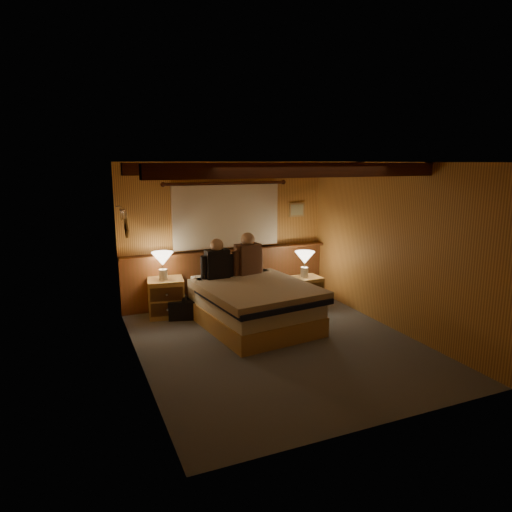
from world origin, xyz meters
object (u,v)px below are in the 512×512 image
lamp_left (163,260)px  person_left (217,262)px  bed (254,304)px  duffel_bag (185,308)px  person_right (248,257)px  nightstand_right (307,291)px  nightstand_left (166,297)px  lamp_right (305,259)px

lamp_left → person_left: 0.85m
bed → duffel_bag: 1.15m
person_right → lamp_left: bearing=154.5°
nightstand_right → person_right: person_right is taller
bed → duffel_bag: bearing=132.2°
nightstand_left → nightstand_right: bearing=-0.3°
lamp_left → person_left: (0.76, -0.37, -0.01)m
nightstand_left → duffel_bag: bearing=-33.2°
person_left → person_right: 0.54m
nightstand_right → lamp_left: size_ratio=1.12×
bed → person_right: person_right is taller
bed → duffel_bag: size_ratio=3.72×
person_right → duffel_bag: (-1.02, 0.12, -0.76)m
bed → person_left: person_left is taller
nightstand_right → nightstand_left: bearing=169.6°
lamp_right → duffel_bag: (-2.04, 0.13, -0.64)m
duffel_bag → bed: bearing=-26.5°
nightstand_left → duffel_bag: size_ratio=1.12×
bed → lamp_right: size_ratio=4.71×
nightstand_left → person_right: size_ratio=0.89×
nightstand_right → duffel_bag: nightstand_right is taller
lamp_left → person_left: size_ratio=0.68×
bed → lamp_left: (-1.14, 0.93, 0.57)m
duffel_bag → nightstand_left: bearing=152.4°
nightstand_right → duffel_bag: size_ratio=0.89×
lamp_left → nightstand_right: bearing=-8.3°
person_right → duffel_bag: bearing=161.2°
nightstand_left → lamp_left: (-0.04, -0.03, 0.61)m
nightstand_right → person_right: size_ratio=0.71×
bed → nightstand_right: bed is taller
bed → lamp_right: 1.41m
person_left → duffel_bag: (-0.48, 0.18, -0.74)m
bed → person_left: 0.88m
bed → lamp_left: size_ratio=4.70×
lamp_left → person_right: person_right is taller
nightstand_left → duffel_bag: 0.36m
nightstand_left → person_left: person_left is taller
bed → nightstand_right: (1.23, 0.59, -0.09)m
nightstand_left → person_left: (0.72, -0.40, 0.60)m
duffel_bag → nightstand_right: bearing=10.1°
person_right → nightstand_left: bearing=152.9°
lamp_left → lamp_right: (2.32, -0.32, -0.11)m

